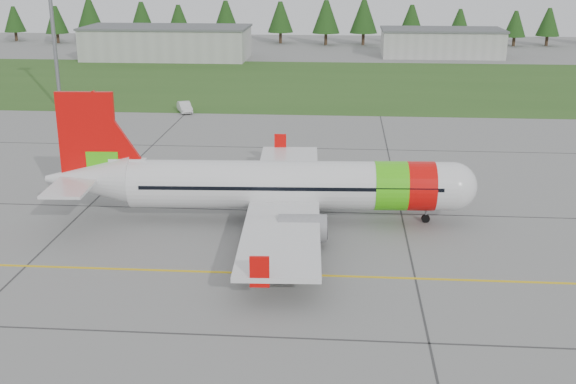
{
  "coord_description": "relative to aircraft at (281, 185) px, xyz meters",
  "views": [
    {
      "loc": [
        5.25,
        -33.56,
        18.93
      ],
      "look_at": [
        1.51,
        14.82,
        3.27
      ],
      "focal_mm": 45.0,
      "sensor_mm": 36.0,
      "label": 1
    }
  ],
  "objects": [
    {
      "name": "ground",
      "position": [
        -0.73,
        -17.78,
        -2.83
      ],
      "size": [
        320.0,
        320.0,
        0.0
      ],
      "primitive_type": "plane",
      "color": "gray",
      "rests_on": "ground"
    },
    {
      "name": "aircraft",
      "position": [
        0.0,
        0.0,
        0.0
      ],
      "size": [
        32.4,
        29.83,
        9.81
      ],
      "rotation": [
        0.0,
        0.0,
        0.05
      ],
      "color": "silver",
      "rests_on": "ground"
    },
    {
      "name": "service_van",
      "position": [
        -16.0,
        39.85,
        -0.76
      ],
      "size": [
        1.86,
        1.81,
        4.14
      ],
      "primitive_type": "imported",
      "rotation": [
        0.0,
        0.0,
        0.39
      ],
      "color": "silver",
      "rests_on": "ground"
    },
    {
      "name": "grass_strip",
      "position": [
        -0.73,
        64.22,
        -2.81
      ],
      "size": [
        320.0,
        50.0,
        0.03
      ],
      "primitive_type": "cube",
      "color": "#30561E",
      "rests_on": "ground"
    },
    {
      "name": "taxi_guideline",
      "position": [
        -0.73,
        -9.78,
        -2.82
      ],
      "size": [
        120.0,
        0.25,
        0.02
      ],
      "primitive_type": "cube",
      "color": "gold",
      "rests_on": "ground"
    },
    {
      "name": "hangar_west",
      "position": [
        -30.73,
        92.22,
        0.17
      ],
      "size": [
        32.0,
        14.0,
        6.0
      ],
      "primitive_type": "cube",
      "color": "#A8A8A3",
      "rests_on": "ground"
    },
    {
      "name": "hangar_east",
      "position": [
        24.27,
        100.22,
        -0.23
      ],
      "size": [
        24.0,
        12.0,
        5.2
      ],
      "primitive_type": "cube",
      "color": "#A8A8A3",
      "rests_on": "ground"
    },
    {
      "name": "floodlight_mast",
      "position": [
        -32.73,
        40.22,
        7.17
      ],
      "size": [
        0.5,
        0.5,
        20.0
      ],
      "primitive_type": "cylinder",
      "color": "slate",
      "rests_on": "ground"
    },
    {
      "name": "treeline",
      "position": [
        -0.73,
        120.22,
        2.17
      ],
      "size": [
        160.0,
        8.0,
        10.0
      ],
      "primitive_type": null,
      "color": "#1C3F14",
      "rests_on": "ground"
    }
  ]
}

